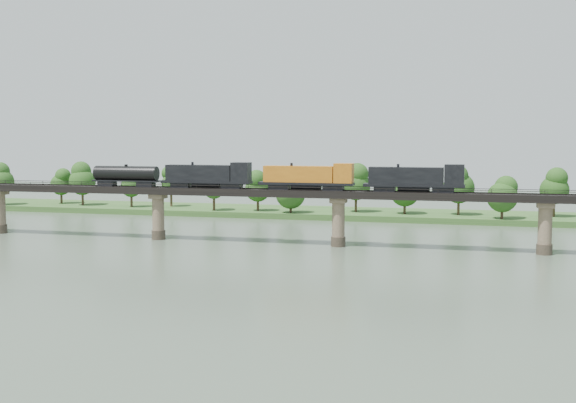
# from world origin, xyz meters

# --- Properties ---
(ground) EXTENTS (400.00, 400.00, 0.00)m
(ground) POSITION_xyz_m (0.00, 0.00, 0.00)
(ground) COLOR #3E4E3D
(ground) RESTS_ON ground
(far_bank) EXTENTS (300.00, 24.00, 1.60)m
(far_bank) POSITION_xyz_m (0.00, 85.00, 0.80)
(far_bank) COLOR #2D5221
(far_bank) RESTS_ON ground
(bridge) EXTENTS (236.00, 30.00, 11.50)m
(bridge) POSITION_xyz_m (0.00, 30.00, 5.46)
(bridge) COLOR #473A2D
(bridge) RESTS_ON ground
(bridge_superstructure) EXTENTS (220.00, 4.90, 0.75)m
(bridge_superstructure) POSITION_xyz_m (0.00, 30.00, 11.79)
(bridge_superstructure) COLOR black
(bridge_superstructure) RESTS_ON bridge
(far_treeline) EXTENTS (289.06, 17.54, 13.60)m
(far_treeline) POSITION_xyz_m (-8.21, 80.52, 8.83)
(far_treeline) COLOR #382619
(far_treeline) RESTS_ON far_bank
(freight_train) EXTENTS (80.37, 3.13, 5.53)m
(freight_train) POSITION_xyz_m (-13.90, 30.00, 14.14)
(freight_train) COLOR black
(freight_train) RESTS_ON bridge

